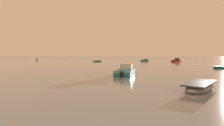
{
  "coord_description": "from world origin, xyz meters",
  "views": [
    {
      "loc": [
        43.06,
        3.19,
        2.54
      ],
      "look_at": [
        29.59,
        47.77,
        0.59
      ],
      "focal_mm": 30.3,
      "sensor_mm": 36.0,
      "label": 1
    }
  ],
  "objects_px": {
    "rowboat_moored_2": "(224,68)",
    "motorboat_moored_1": "(126,72)",
    "motorboat_moored_0": "(177,61)",
    "motorboat_moored_2": "(145,61)",
    "rowboat_moored_3": "(200,87)",
    "rowboat_moored_0": "(97,61)",
    "channel_buoy": "(37,59)"
  },
  "relations": [
    {
      "from": "rowboat_moored_2",
      "to": "motorboat_moored_1",
      "type": "bearing_deg",
      "value": 65.45
    },
    {
      "from": "motorboat_moored_0",
      "to": "motorboat_moored_1",
      "type": "distance_m",
      "value": 52.71
    },
    {
      "from": "motorboat_moored_2",
      "to": "rowboat_moored_3",
      "type": "bearing_deg",
      "value": -149.4
    },
    {
      "from": "rowboat_moored_0",
      "to": "rowboat_moored_3",
      "type": "distance_m",
      "value": 61.21
    },
    {
      "from": "motorboat_moored_2",
      "to": "rowboat_moored_0",
      "type": "bearing_deg",
      "value": 139.95
    },
    {
      "from": "rowboat_moored_2",
      "to": "channel_buoy",
      "type": "bearing_deg",
      "value": -8.58
    },
    {
      "from": "motorboat_moored_0",
      "to": "channel_buoy",
      "type": "relative_size",
      "value": 2.45
    },
    {
      "from": "motorboat_moored_1",
      "to": "channel_buoy",
      "type": "bearing_deg",
      "value": 42.96
    },
    {
      "from": "rowboat_moored_2",
      "to": "rowboat_moored_0",
      "type": "bearing_deg",
      "value": -19.48
    },
    {
      "from": "rowboat_moored_0",
      "to": "motorboat_moored_0",
      "type": "height_order",
      "value": "motorboat_moored_0"
    },
    {
      "from": "rowboat_moored_2",
      "to": "motorboat_moored_0",
      "type": "bearing_deg",
      "value": -60.14
    },
    {
      "from": "motorboat_moored_1",
      "to": "channel_buoy",
      "type": "xyz_separation_m",
      "value": [
        -55.81,
        52.86,
        0.14
      ]
    },
    {
      "from": "rowboat_moored_3",
      "to": "channel_buoy",
      "type": "bearing_deg",
      "value": -113.27
    },
    {
      "from": "motorboat_moored_0",
      "to": "motorboat_moored_1",
      "type": "relative_size",
      "value": 0.99
    },
    {
      "from": "motorboat_moored_1",
      "to": "rowboat_moored_3",
      "type": "distance_m",
      "value": 11.55
    },
    {
      "from": "motorboat_moored_0",
      "to": "rowboat_moored_2",
      "type": "height_order",
      "value": "motorboat_moored_0"
    },
    {
      "from": "rowboat_moored_0",
      "to": "motorboat_moored_2",
      "type": "bearing_deg",
      "value": -9.68
    },
    {
      "from": "motorboat_moored_0",
      "to": "rowboat_moored_3",
      "type": "height_order",
      "value": "motorboat_moored_0"
    },
    {
      "from": "motorboat_moored_1",
      "to": "rowboat_moored_2",
      "type": "distance_m",
      "value": 22.27
    },
    {
      "from": "motorboat_moored_1",
      "to": "rowboat_moored_2",
      "type": "bearing_deg",
      "value": -46.84
    },
    {
      "from": "channel_buoy",
      "to": "rowboat_moored_2",
      "type": "bearing_deg",
      "value": -27.27
    },
    {
      "from": "motorboat_moored_2",
      "to": "channel_buoy",
      "type": "distance_m",
      "value": 51.83
    },
    {
      "from": "rowboat_moored_0",
      "to": "channel_buoy",
      "type": "xyz_separation_m",
      "value": [
        -34.3,
        7.73,
        0.31
      ]
    },
    {
      "from": "rowboat_moored_3",
      "to": "motorboat_moored_2",
      "type": "relative_size",
      "value": 0.99
    },
    {
      "from": "rowboat_moored_0",
      "to": "motorboat_moored_1",
      "type": "xyz_separation_m",
      "value": [
        21.51,
        -45.13,
        0.17
      ]
    },
    {
      "from": "rowboat_moored_0",
      "to": "rowboat_moored_3",
      "type": "xyz_separation_m",
      "value": [
        29.03,
        -53.89,
        0.05
      ]
    },
    {
      "from": "rowboat_moored_2",
      "to": "motorboat_moored_2",
      "type": "bearing_deg",
      "value": -44.89
    },
    {
      "from": "rowboat_moored_0",
      "to": "rowboat_moored_3",
      "type": "bearing_deg",
      "value": -100.97
    },
    {
      "from": "rowboat_moored_0",
      "to": "rowboat_moored_3",
      "type": "relative_size",
      "value": 0.71
    },
    {
      "from": "motorboat_moored_0",
      "to": "rowboat_moored_2",
      "type": "distance_m",
      "value": 36.55
    },
    {
      "from": "rowboat_moored_0",
      "to": "channel_buoy",
      "type": "relative_size",
      "value": 1.52
    },
    {
      "from": "rowboat_moored_0",
      "to": "motorboat_moored_0",
      "type": "bearing_deg",
      "value": -26.12
    }
  ]
}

